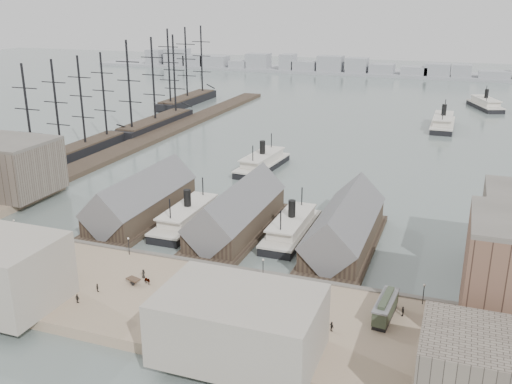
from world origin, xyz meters
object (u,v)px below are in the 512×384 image
at_px(ferry_docked_west, 188,217).
at_px(horse_cart_center, 142,280).
at_px(horse_cart_right, 233,301).
at_px(horse_cart_left, 14,244).
at_px(tram, 385,309).

height_order(ferry_docked_west, horse_cart_center, ferry_docked_west).
distance_m(ferry_docked_west, horse_cart_right, 44.52).
height_order(horse_cart_center, horse_cart_right, horse_cart_right).
height_order(horse_cart_left, horse_cart_right, horse_cart_left).
bearing_deg(horse_cart_right, tram, -107.25).
bearing_deg(horse_cart_center, horse_cart_left, 98.61).
xyz_separation_m(tram, horse_cart_right, (-25.68, -4.90, -1.04)).
xyz_separation_m(ferry_docked_west, horse_cart_right, (26.69, -35.63, 0.47)).
xyz_separation_m(horse_cart_center, horse_cart_right, (19.23, -1.39, -0.00)).
distance_m(horse_cart_center, horse_cart_right, 19.28).
distance_m(ferry_docked_west, horse_cart_center, 35.05).
bearing_deg(ferry_docked_west, horse_cart_left, -133.13).
bearing_deg(horse_cart_center, ferry_docked_west, 29.21).
xyz_separation_m(tram, horse_cart_center, (-44.91, -3.52, -1.04)).
bearing_deg(horse_cart_right, ferry_docked_west, 8.77).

